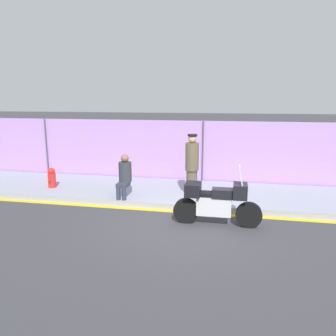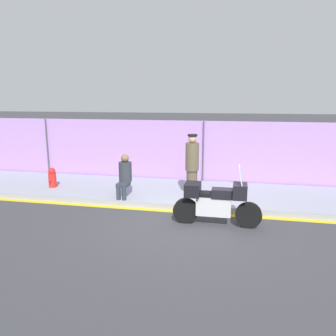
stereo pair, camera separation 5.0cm
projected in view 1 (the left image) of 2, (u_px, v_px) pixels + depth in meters
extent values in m
plane|color=#38383D|center=(187.00, 225.00, 7.82)|extent=(120.00, 120.00, 0.00)
cube|color=#8E93A3|center=(198.00, 194.00, 10.09)|extent=(43.81, 2.79, 0.17)
cube|color=gold|center=(192.00, 213.00, 8.68)|extent=(43.81, 0.18, 0.01)
cube|color=#AD7FC6|center=(203.00, 153.00, 11.30)|extent=(41.62, 0.08, 2.22)
cylinder|color=#4C4C51|center=(47.00, 149.00, 12.34)|extent=(0.05, 0.05, 2.22)
cylinder|color=#4C4C51|center=(203.00, 154.00, 11.21)|extent=(0.05, 0.05, 2.22)
cylinder|color=black|center=(249.00, 215.00, 7.64)|extent=(0.61, 0.14, 0.61)
cylinder|color=black|center=(186.00, 211.00, 7.93)|extent=(0.61, 0.14, 0.61)
cube|color=silver|center=(214.00, 206.00, 7.76)|extent=(0.82, 0.28, 0.46)
cube|color=black|center=(223.00, 193.00, 7.66)|extent=(0.52, 0.31, 0.22)
cube|color=black|center=(210.00, 194.00, 7.72)|extent=(0.60, 0.28, 0.10)
cube|color=black|center=(240.00, 191.00, 7.56)|extent=(0.32, 0.48, 0.34)
cube|color=silver|center=(241.00, 175.00, 7.48)|extent=(0.11, 0.42, 0.42)
cube|color=black|center=(193.00, 189.00, 7.78)|extent=(0.36, 0.51, 0.30)
cylinder|color=brown|center=(192.00, 183.00, 9.46)|extent=(0.31, 0.31, 0.79)
cylinder|color=brown|center=(192.00, 157.00, 9.29)|extent=(0.38, 0.38, 0.79)
sphere|color=tan|center=(192.00, 139.00, 9.19)|extent=(0.24, 0.24, 0.24)
cylinder|color=black|center=(192.00, 135.00, 9.17)|extent=(0.27, 0.27, 0.05)
cylinder|color=#2D3342|center=(118.00, 193.00, 9.20)|extent=(0.12, 0.12, 0.40)
cylinder|color=#2D3342|center=(124.00, 193.00, 9.17)|extent=(0.12, 0.12, 0.40)
cube|color=#2D3342|center=(123.00, 184.00, 9.33)|extent=(0.32, 0.40, 0.10)
cylinder|color=#2D3338|center=(125.00, 172.00, 9.45)|extent=(0.37, 0.37, 0.56)
sphere|color=brown|center=(125.00, 158.00, 9.37)|extent=(0.23, 0.23, 0.23)
cylinder|color=red|center=(52.00, 180.00, 10.49)|extent=(0.24, 0.24, 0.46)
sphere|color=red|center=(51.00, 171.00, 10.43)|extent=(0.22, 0.22, 0.22)
cylinder|color=red|center=(50.00, 181.00, 10.36)|extent=(0.09, 0.10, 0.09)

